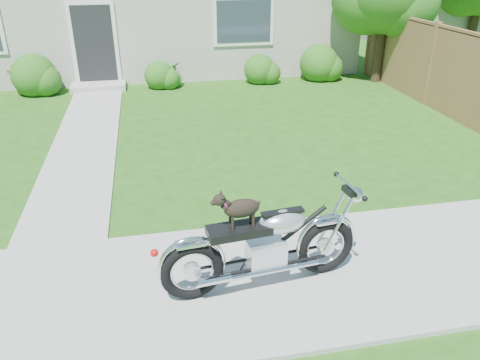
# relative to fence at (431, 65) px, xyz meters

# --- Properties ---
(ground) EXTENTS (80.00, 80.00, 0.00)m
(ground) POSITION_rel_fence_xyz_m (-6.30, -5.75, -0.94)
(ground) COLOR #235114
(ground) RESTS_ON ground
(sidewalk) EXTENTS (24.00, 2.20, 0.04)m
(sidewalk) POSITION_rel_fence_xyz_m (-6.30, -5.75, -0.92)
(sidewalk) COLOR #9E9B93
(sidewalk) RESTS_ON ground
(walkway) EXTENTS (1.20, 8.00, 0.03)m
(walkway) POSITION_rel_fence_xyz_m (-7.80, -0.75, -0.92)
(walkway) COLOR #9E9B93
(walkway) RESTS_ON ground
(fence) EXTENTS (0.12, 6.62, 1.90)m
(fence) POSITION_rel_fence_xyz_m (0.00, 0.00, 0.00)
(fence) COLOR olive
(fence) RESTS_ON ground
(shrub_row) EXTENTS (10.53, 1.11, 1.11)m
(shrub_row) POSITION_rel_fence_xyz_m (-6.67, 2.75, -0.51)
(shrub_row) COLOR #2B5F19
(shrub_row) RESTS_ON ground
(potted_plant_left) EXTENTS (0.93, 0.89, 0.80)m
(potted_plant_left) POSITION_rel_fence_xyz_m (-9.60, 2.80, -0.54)
(potted_plant_left) COLOR #2D5F19
(potted_plant_left) RESTS_ON ground
(potted_plant_right) EXTENTS (0.49, 0.49, 0.66)m
(potted_plant_right) POSITION_rel_fence_xyz_m (-5.77, 2.80, -0.61)
(potted_plant_right) COLOR #216F1E
(potted_plant_right) RESTS_ON ground
(motorcycle_with_dog) EXTENTS (2.22, 0.61, 1.17)m
(motorcycle_with_dog) POSITION_rel_fence_xyz_m (-5.46, -5.90, -0.39)
(motorcycle_with_dog) COLOR black
(motorcycle_with_dog) RESTS_ON sidewalk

